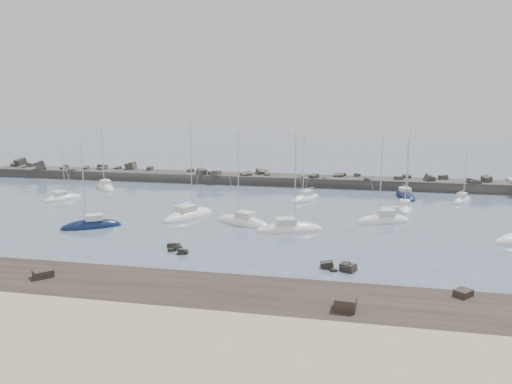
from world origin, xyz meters
TOP-DOWN VIEW (x-y plane):
  - ground at (0.00, 0.00)m, footprint 400.00×400.00m
  - sand_strip at (0.00, -32.00)m, footprint 140.00×14.00m
  - rock_shelf at (-0.26, -22.00)m, footprint 140.00×12.00m
  - rock_cluster_near at (-5.05, -8.38)m, footprint 3.47×3.99m
  - rock_cluster_far at (13.93, -11.51)m, footprint 3.95×2.53m
  - breakwater at (-7.94, 38.01)m, footprint 115.00×7.42m
  - sailboat_0 at (-34.58, 14.85)m, footprint 5.18×6.81m
  - sailboat_1 at (-32.61, 26.27)m, footprint 7.50×8.03m
  - sailboat_2 at (-19.86, -1.34)m, footprint 8.08×6.37m
  - sailboat_3 at (-8.84, 7.00)m, footprint 6.98×9.92m
  - sailboat_4 at (-0.05, 4.74)m, footprint 9.19×6.07m
  - sailboat_5 at (6.80, 23.05)m, footprint 5.85×7.84m
  - sailboat_6 at (6.83, 2.42)m, footprint 9.49×6.03m
  - sailboat_7 at (23.97, 29.20)m, footprint 4.08×8.72m
  - sailboat_8 at (19.34, 9.65)m, footprint 8.40×5.32m
  - sailboat_9 at (23.01, 18.74)m, footprint 2.74×7.53m
  - sailboat_11 at (33.13, 27.18)m, footprint 4.77×6.53m

SIDE VIEW (x-z plane):
  - ground at x=0.00m, z-range 0.00..0.00m
  - sand_strip at x=0.00m, z-range -0.50..0.50m
  - rock_shelf at x=-0.26m, z-range -0.98..1.02m
  - rock_cluster_near at x=-5.05m, z-range -0.59..0.67m
  - rock_cluster_far at x=13.93m, z-range -0.54..0.79m
  - sailboat_0 at x=-34.58m, z-range -5.22..5.49m
  - sailboat_7 at x=23.97m, z-range -6.52..6.80m
  - sailboat_6 at x=6.83m, z-range -7.04..7.32m
  - sailboat_9 at x=23.01m, z-range -5.79..6.08m
  - sailboat_5 at x=6.80m, z-range -5.99..6.27m
  - sailboat_11 at x=33.13m, z-range -5.03..5.32m
  - sailboat_1 at x=-32.61m, z-range -6.55..6.84m
  - sailboat_3 at x=-8.84m, z-range -7.45..7.75m
  - sailboat_4 at x=-0.05m, z-range -6.89..7.19m
  - sailboat_2 at x=-19.86m, z-range -6.28..6.59m
  - sailboat_8 at x=19.34m, z-range -6.34..6.66m
  - breakwater at x=-7.94m, z-range -2.34..2.91m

